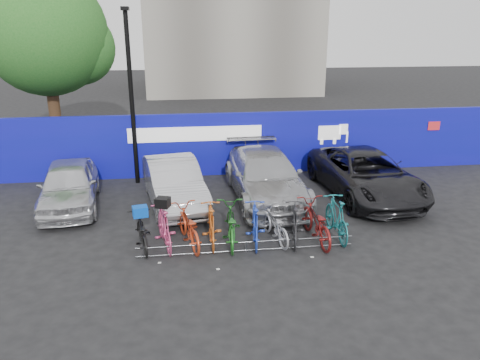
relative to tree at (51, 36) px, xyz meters
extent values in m
plane|color=black|center=(6.77, -10.06, -5.07)|extent=(100.00, 100.00, 0.00)
cube|color=#0A1194|center=(6.77, -4.06, -3.87)|extent=(22.00, 0.15, 2.40)
cube|color=white|center=(5.77, -4.16, -3.42)|extent=(5.00, 0.02, 0.55)
cube|color=white|center=(10.97, -4.16, -3.52)|extent=(1.20, 0.02, 0.90)
cube|color=red|center=(15.27, -4.16, -3.37)|extent=(0.50, 0.02, 0.35)
cylinder|color=#382314|center=(-0.23, -0.06, -3.07)|extent=(0.50, 0.50, 4.00)
sphere|color=#1D5D1D|center=(-0.23, -0.06, 0.13)|extent=(5.20, 5.20, 5.20)
sphere|color=#1D5D1D|center=(0.97, 0.24, -0.47)|extent=(3.20, 3.20, 3.20)
cylinder|color=black|center=(3.57, -4.66, -2.07)|extent=(0.16, 0.16, 6.00)
cube|color=black|center=(3.57, -4.66, 0.98)|extent=(0.25, 0.50, 0.12)
cylinder|color=#595B60|center=(6.77, -10.66, -4.79)|extent=(5.60, 0.03, 0.03)
cylinder|color=#595B60|center=(6.77, -10.66, -5.02)|extent=(5.60, 0.03, 0.03)
cylinder|color=#595B60|center=(4.17, -10.66, -4.93)|extent=(0.03, 0.03, 0.28)
cylinder|color=#595B60|center=(5.47, -10.66, -4.93)|extent=(0.03, 0.03, 0.28)
cylinder|color=#595B60|center=(6.77, -10.66, -4.93)|extent=(0.03, 0.03, 0.28)
cylinder|color=#595B60|center=(8.07, -10.66, -4.93)|extent=(0.03, 0.03, 0.28)
cylinder|color=#595B60|center=(9.37, -10.66, -4.93)|extent=(0.03, 0.03, 0.28)
imported|color=silver|center=(1.64, -6.80, -4.34)|extent=(2.21, 4.45, 1.46)
imported|color=#ABACB1|center=(4.94, -7.05, -4.33)|extent=(2.30, 4.68, 1.47)
imported|color=#A4A5A9|center=(7.95, -6.90, -4.29)|extent=(2.39, 5.48, 1.57)
imported|color=black|center=(11.34, -7.06, -4.31)|extent=(2.85, 5.62, 1.52)
imported|color=black|center=(4.11, -10.09, -4.62)|extent=(0.90, 1.80, 0.90)
imported|color=#D24378|center=(4.69, -10.06, -4.51)|extent=(0.87, 1.92, 1.12)
imported|color=#C33E1C|center=(5.31, -10.04, -4.54)|extent=(1.14, 2.10, 1.05)
imported|color=orange|center=(5.93, -10.04, -4.52)|extent=(0.54, 1.83, 1.10)
imported|color=#1E671E|center=(6.43, -10.07, -4.54)|extent=(0.84, 2.05, 1.05)
imported|color=blue|center=(7.08, -10.18, -4.51)|extent=(0.73, 1.89, 1.11)
imported|color=#98999F|center=(7.62, -10.08, -4.61)|extent=(0.96, 1.83, 0.91)
imported|color=#262729|center=(8.14, -10.23, -4.53)|extent=(0.87, 1.86, 1.08)
imported|color=maroon|center=(8.71, -10.24, -4.52)|extent=(0.87, 2.12, 1.09)
imported|color=#197177|center=(9.33, -10.10, -4.49)|extent=(0.57, 1.92, 1.15)
cube|color=#0541B6|center=(4.11, -10.09, -4.03)|extent=(0.42, 0.35, 0.27)
cube|color=black|center=(4.69, -10.06, -3.83)|extent=(0.42, 0.40, 0.25)
camera|label=1|loc=(5.21, -21.36, 0.52)|focal=35.00mm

